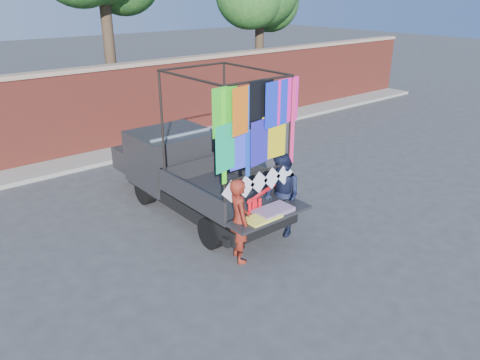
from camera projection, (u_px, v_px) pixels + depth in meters
ground at (250, 232)px, 9.77m from camera, size 90.00×90.00×0.00m
brick_wall at (101, 109)px, 14.27m from camera, size 30.00×0.45×2.61m
curb at (116, 154)px, 14.25m from camera, size 30.00×1.20×0.12m
pickup_truck at (185, 170)px, 10.82m from camera, size 2.07×5.20×3.27m
woman at (239, 220)px, 8.51m from camera, size 0.57×0.69×1.62m
man at (282, 195)px, 9.42m from camera, size 0.77×0.93×1.73m
streamer_bundle at (258, 204)px, 8.86m from camera, size 0.97×0.37×0.69m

